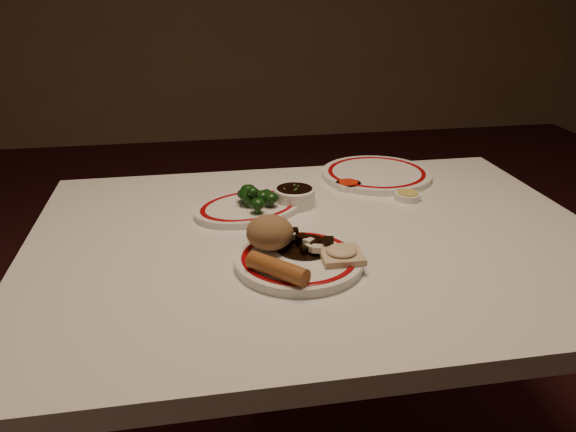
# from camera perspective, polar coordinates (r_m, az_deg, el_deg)

# --- Properties ---
(dining_table) EXTENTS (1.20, 0.90, 0.75)m
(dining_table) POSITION_cam_1_polar(r_m,az_deg,el_deg) (1.22, 3.05, -5.86)
(dining_table) COLOR white
(dining_table) RESTS_ON ground
(main_plate) EXTENTS (0.31, 0.31, 0.02)m
(main_plate) POSITION_cam_1_polar(r_m,az_deg,el_deg) (1.05, 1.14, -4.54)
(main_plate) COLOR white
(main_plate) RESTS_ON dining_table
(rice_mound) EXTENTS (0.09, 0.09, 0.07)m
(rice_mound) POSITION_cam_1_polar(r_m,az_deg,el_deg) (1.07, -1.86, -1.68)
(rice_mound) COLOR olive
(rice_mound) RESTS_ON main_plate
(spring_roll) EXTENTS (0.10, 0.11, 0.03)m
(spring_roll) POSITION_cam_1_polar(r_m,az_deg,el_deg) (0.97, -1.07, -5.35)
(spring_roll) COLOR #9B5926
(spring_roll) RESTS_ON main_plate
(fried_wonton) EXTENTS (0.08, 0.08, 0.02)m
(fried_wonton) POSITION_cam_1_polar(r_m,az_deg,el_deg) (1.04, 5.45, -3.81)
(fried_wonton) COLOR #CCB590
(fried_wonton) RESTS_ON main_plate
(stirfry_heap) EXTENTS (0.11, 0.11, 0.03)m
(stirfry_heap) POSITION_cam_1_polar(r_m,az_deg,el_deg) (1.08, 1.79, -2.82)
(stirfry_heap) COLOR black
(stirfry_heap) RESTS_ON main_plate
(broccoli_plate) EXTENTS (0.31, 0.29, 0.02)m
(broccoli_plate) POSITION_cam_1_polar(r_m,az_deg,el_deg) (1.29, -3.98, 0.86)
(broccoli_plate) COLOR white
(broccoli_plate) RESTS_ON dining_table
(broccoli_pile) EXTENTS (0.09, 0.10, 0.05)m
(broccoli_pile) POSITION_cam_1_polar(r_m,az_deg,el_deg) (1.28, -3.55, 2.07)
(broccoli_pile) COLOR #23471C
(broccoli_pile) RESTS_ON broccoli_plate
(soy_bowl) EXTENTS (0.10, 0.10, 0.04)m
(soy_bowl) POSITION_cam_1_polar(r_m,az_deg,el_deg) (1.32, 0.65, 1.98)
(soy_bowl) COLOR white
(soy_bowl) RESTS_ON dining_table
(sweet_sour_dish) EXTENTS (0.06, 0.06, 0.02)m
(sweet_sour_dish) POSITION_cam_1_polar(r_m,az_deg,el_deg) (1.44, 6.15, 3.11)
(sweet_sour_dish) COLOR white
(sweet_sour_dish) RESTS_ON dining_table
(mustard_dish) EXTENTS (0.06, 0.06, 0.02)m
(mustard_dish) POSITION_cam_1_polar(r_m,az_deg,el_deg) (1.39, 12.03, 2.01)
(mustard_dish) COLOR white
(mustard_dish) RESTS_ON dining_table
(far_plate) EXTENTS (0.32, 0.32, 0.02)m
(far_plate) POSITION_cam_1_polar(r_m,az_deg,el_deg) (1.53, 8.96, 4.24)
(far_plate) COLOR white
(far_plate) RESTS_ON dining_table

